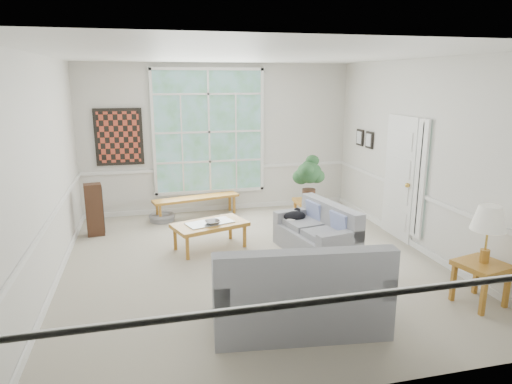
# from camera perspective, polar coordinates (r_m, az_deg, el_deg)

# --- Properties ---
(floor) EXTENTS (5.50, 6.00, 0.01)m
(floor) POSITION_cam_1_polar(r_m,az_deg,el_deg) (6.92, -0.42, -8.95)
(floor) COLOR #A49C89
(floor) RESTS_ON ground
(ceiling) EXTENTS (5.50, 6.00, 0.02)m
(ceiling) POSITION_cam_1_polar(r_m,az_deg,el_deg) (6.38, -0.47, 16.75)
(ceiling) COLOR white
(ceiling) RESTS_ON ground
(wall_back) EXTENTS (5.50, 0.02, 3.00)m
(wall_back) POSITION_cam_1_polar(r_m,az_deg,el_deg) (9.40, -4.68, 6.64)
(wall_back) COLOR silver
(wall_back) RESTS_ON ground
(wall_front) EXTENTS (5.50, 0.02, 3.00)m
(wall_front) POSITION_cam_1_polar(r_m,az_deg,el_deg) (3.72, 10.30, -4.92)
(wall_front) COLOR silver
(wall_front) RESTS_ON ground
(wall_left) EXTENTS (0.02, 6.00, 3.00)m
(wall_left) POSITION_cam_1_polar(r_m,az_deg,el_deg) (6.45, -24.98, 2.01)
(wall_left) COLOR silver
(wall_left) RESTS_ON ground
(wall_right) EXTENTS (0.02, 6.00, 3.00)m
(wall_right) POSITION_cam_1_polar(r_m,az_deg,el_deg) (7.60, 20.25, 4.09)
(wall_right) COLOR silver
(wall_right) RESTS_ON ground
(window_back) EXTENTS (2.30, 0.08, 2.40)m
(window_back) POSITION_cam_1_polar(r_m,az_deg,el_deg) (9.31, -5.89, 7.48)
(window_back) COLOR white
(window_back) RESTS_ON wall_back
(entry_door) EXTENTS (0.08, 0.90, 2.10)m
(entry_door) POSITION_cam_1_polar(r_m,az_deg,el_deg) (8.15, 17.43, 1.71)
(entry_door) COLOR white
(entry_door) RESTS_ON floor
(door_sidelight) EXTENTS (0.08, 0.26, 1.90)m
(door_sidelight) POSITION_cam_1_polar(r_m,az_deg,el_deg) (7.61, 19.90, 1.45)
(door_sidelight) COLOR white
(door_sidelight) RESTS_ON wall_right
(wall_art) EXTENTS (0.90, 0.06, 1.10)m
(wall_art) POSITION_cam_1_polar(r_m,az_deg,el_deg) (9.23, -16.76, 6.60)
(wall_art) COLOR maroon
(wall_art) RESTS_ON wall_back
(wall_frame_near) EXTENTS (0.04, 0.26, 0.32)m
(wall_frame_near) POSITION_cam_1_polar(r_m,az_deg,el_deg) (9.06, 13.93, 6.33)
(wall_frame_near) COLOR black
(wall_frame_near) RESTS_ON wall_right
(wall_frame_far) EXTENTS (0.04, 0.26, 0.32)m
(wall_frame_far) POSITION_cam_1_polar(r_m,az_deg,el_deg) (9.41, 12.81, 6.66)
(wall_frame_far) COLOR black
(wall_frame_far) RESTS_ON wall_right
(loveseat_right) EXTENTS (1.04, 1.58, 0.79)m
(loveseat_right) POSITION_cam_1_polar(r_m,az_deg,el_deg) (7.23, 7.49, -4.66)
(loveseat_right) COLOR gray
(loveseat_right) RESTS_ON floor
(loveseat_front) EXTENTS (1.98, 1.19, 1.02)m
(loveseat_front) POSITION_cam_1_polar(r_m,az_deg,el_deg) (5.16, 5.23, -11.11)
(loveseat_front) COLOR gray
(loveseat_front) RESTS_ON floor
(coffee_table) EXTENTS (1.30, 0.96, 0.43)m
(coffee_table) POSITION_cam_1_polar(r_m,az_deg,el_deg) (7.47, -5.76, -5.46)
(coffee_table) COLOR #A76E24
(coffee_table) RESTS_ON floor
(pewter_bowl) EXTENTS (0.37, 0.37, 0.07)m
(pewter_bowl) POSITION_cam_1_polar(r_m,az_deg,el_deg) (7.32, -5.43, -3.76)
(pewter_bowl) COLOR gray
(pewter_bowl) RESTS_ON coffee_table
(window_bench) EXTENTS (1.76, 0.71, 0.40)m
(window_bench) POSITION_cam_1_polar(r_m,az_deg,el_deg) (9.19, -7.43, -1.87)
(window_bench) COLOR #A76E24
(window_bench) RESTS_ON floor
(end_table) EXTENTS (0.52, 0.52, 0.51)m
(end_table) POSITION_cam_1_polar(r_m,az_deg,el_deg) (8.57, 6.59, -2.65)
(end_table) COLOR #A76E24
(end_table) RESTS_ON floor
(houseplant) EXTENTS (0.66, 0.66, 0.85)m
(houseplant) POSITION_cam_1_polar(r_m,az_deg,el_deg) (8.39, 6.66, 1.77)
(houseplant) COLOR #254E28
(houseplant) RESTS_ON end_table
(side_table) EXTENTS (0.63, 0.63, 0.54)m
(side_table) POSITION_cam_1_polar(r_m,az_deg,el_deg) (6.28, 26.19, -10.22)
(side_table) COLOR #A76E24
(side_table) RESTS_ON floor
(table_lamp) EXTENTS (0.58, 0.58, 0.71)m
(table_lamp) POSITION_cam_1_polar(r_m,az_deg,el_deg) (6.11, 26.93, -4.74)
(table_lamp) COLOR silver
(table_lamp) RESTS_ON side_table
(pet_bed) EXTENTS (0.52, 0.52, 0.15)m
(pet_bed) POSITION_cam_1_polar(r_m,az_deg,el_deg) (9.07, -11.66, -3.11)
(pet_bed) COLOR gray
(pet_bed) RESTS_ON floor
(floor_speaker) EXTENTS (0.32, 0.26, 0.93)m
(floor_speaker) POSITION_cam_1_polar(r_m,az_deg,el_deg) (8.47, -19.57, -2.10)
(floor_speaker) COLOR #392115
(floor_speaker) RESTS_ON floor
(cat) EXTENTS (0.44, 0.37, 0.18)m
(cat) POSITION_cam_1_polar(r_m,az_deg,el_deg) (7.58, 4.86, -2.95)
(cat) COLOR black
(cat) RESTS_ON loveseat_right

